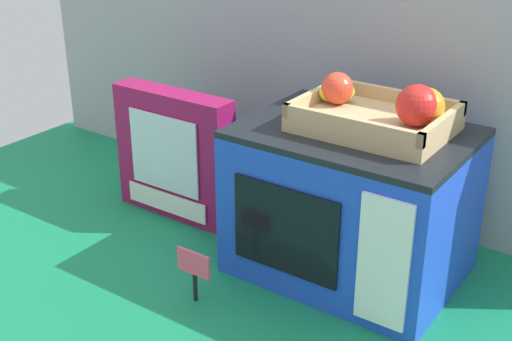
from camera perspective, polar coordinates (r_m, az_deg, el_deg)
The scene contains 6 objects.
ground_plane at distance 1.43m, azimuth -0.32°, elevation -5.62°, with size 1.70×1.70×0.00m, color #147A4C.
display_back_panel at distance 1.51m, azimuth 5.24°, elevation 8.50°, with size 1.61×0.03×0.61m, color #A0A3A8.
toy_microwave at distance 1.28m, azimuth 7.88°, elevation -2.63°, with size 0.40×0.30×0.28m.
food_groups_crate at distance 1.21m, azimuth 10.22°, elevation 4.70°, with size 0.26×0.20×0.10m.
cookie_set_box at distance 1.48m, azimuth -6.82°, elevation 1.29°, with size 0.28×0.06×0.28m.
price_sign at distance 1.21m, azimuth -5.17°, elevation -8.06°, with size 0.07×0.01×0.10m.
Camera 1 is at (0.72, -1.02, 0.71)m, focal length 48.35 mm.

